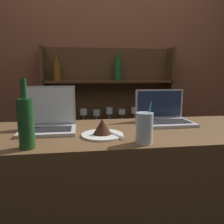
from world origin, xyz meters
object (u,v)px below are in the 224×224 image
(water_glass, at_px, (144,128))
(wine_bottle_green, at_px, (26,122))
(laptop_near, at_px, (49,121))
(laptop_far, at_px, (163,116))
(cake_plate, at_px, (102,130))

(water_glass, relative_size, wine_bottle_green, 0.65)
(laptop_near, relative_size, water_glass, 1.54)
(laptop_near, height_order, water_glass, laptop_near)
(laptop_far, xyz_separation_m, cake_plate, (-0.42, -0.25, -0.01))
(cake_plate, xyz_separation_m, water_glass, (0.18, -0.15, 0.04))
(wine_bottle_green, bearing_deg, water_glass, -0.58)
(laptop_near, xyz_separation_m, laptop_far, (0.71, 0.10, -0.01))
(laptop_far, distance_m, wine_bottle_green, 0.86)
(laptop_near, distance_m, water_glass, 0.55)
(laptop_near, bearing_deg, cake_plate, -28.06)
(wine_bottle_green, bearing_deg, cake_plate, 23.03)
(laptop_near, relative_size, cake_plate, 1.37)
(laptop_far, bearing_deg, water_glass, -122.00)
(cake_plate, height_order, water_glass, water_glass)
(water_glass, bearing_deg, wine_bottle_green, 179.42)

